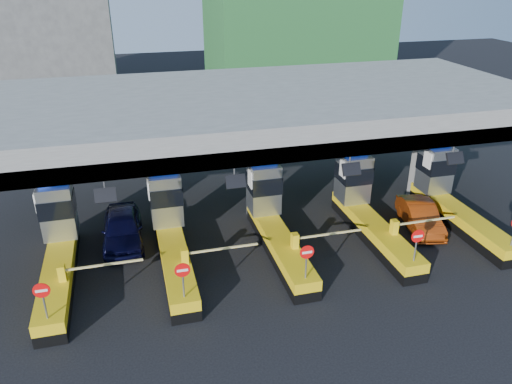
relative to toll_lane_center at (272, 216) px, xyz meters
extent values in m
plane|color=black|center=(0.00, -0.28, -1.40)|extent=(120.00, 120.00, 0.00)
cube|color=slate|center=(0.00, 2.72, 4.85)|extent=(28.00, 12.00, 1.50)
cube|color=#4C4C49|center=(0.00, -2.98, 4.45)|extent=(28.00, 0.60, 0.70)
cube|color=slate|center=(-10.00, 2.72, 1.35)|extent=(1.00, 1.00, 5.50)
cube|color=slate|center=(0.00, 2.72, 1.35)|extent=(1.00, 1.00, 5.50)
cube|color=slate|center=(10.00, 2.72, 1.35)|extent=(1.00, 1.00, 5.50)
cylinder|color=slate|center=(-7.50, -2.98, 3.85)|extent=(0.06, 0.06, 0.50)
cube|color=black|center=(-7.50, -3.18, 3.50)|extent=(0.80, 0.38, 0.54)
cylinder|color=slate|center=(-2.50, -2.98, 3.85)|extent=(0.06, 0.06, 0.50)
cube|color=black|center=(-2.50, -3.18, 3.50)|extent=(0.80, 0.38, 0.54)
cylinder|color=slate|center=(2.50, -2.98, 3.85)|extent=(0.06, 0.06, 0.50)
cube|color=black|center=(2.50, -3.18, 3.50)|extent=(0.80, 0.38, 0.54)
cylinder|color=slate|center=(7.50, -2.98, 3.85)|extent=(0.06, 0.06, 0.50)
cube|color=black|center=(7.50, -3.18, 3.50)|extent=(0.80, 0.38, 0.54)
cube|color=black|center=(-10.00, -1.28, -1.15)|extent=(1.20, 8.00, 0.50)
cube|color=#E5B70C|center=(-10.00, -1.28, -0.65)|extent=(1.20, 8.00, 0.50)
cube|color=#9EA3A8|center=(-10.00, 1.52, 0.90)|extent=(1.50, 1.50, 2.60)
cube|color=black|center=(-10.00, 1.50, 1.20)|extent=(1.56, 1.56, 0.90)
cube|color=#0C2DBF|center=(-10.00, 1.52, 2.48)|extent=(1.30, 0.35, 0.55)
cube|color=white|center=(-10.80, 1.22, 1.60)|extent=(0.06, 0.70, 0.90)
cylinder|color=slate|center=(-10.00, -4.88, 0.25)|extent=(0.07, 0.07, 1.30)
cylinder|color=red|center=(-10.00, -4.91, 0.85)|extent=(0.60, 0.04, 0.60)
cube|color=white|center=(-10.00, -4.93, 0.85)|extent=(0.42, 0.02, 0.10)
cube|color=#E5B70C|center=(-9.65, -2.48, -0.05)|extent=(0.30, 0.35, 0.70)
cube|color=white|center=(-8.00, -2.48, 0.05)|extent=(3.20, 0.08, 0.08)
cube|color=black|center=(-5.00, -1.28, -1.15)|extent=(1.20, 8.00, 0.50)
cube|color=#E5B70C|center=(-5.00, -1.28, -0.65)|extent=(1.20, 8.00, 0.50)
cube|color=#9EA3A8|center=(-5.00, 1.52, 0.90)|extent=(1.50, 1.50, 2.60)
cube|color=black|center=(-5.00, 1.50, 1.20)|extent=(1.56, 1.56, 0.90)
cube|color=#0C2DBF|center=(-5.00, 1.52, 2.48)|extent=(1.30, 0.35, 0.55)
cube|color=white|center=(-5.80, 1.22, 1.60)|extent=(0.06, 0.70, 0.90)
cylinder|color=slate|center=(-5.00, -4.88, 0.25)|extent=(0.07, 0.07, 1.30)
cylinder|color=red|center=(-5.00, -4.91, 0.85)|extent=(0.60, 0.04, 0.60)
cube|color=white|center=(-5.00, -4.93, 0.85)|extent=(0.42, 0.02, 0.10)
cube|color=#E5B70C|center=(-4.65, -2.48, -0.05)|extent=(0.30, 0.35, 0.70)
cube|color=white|center=(-3.00, -2.48, 0.05)|extent=(3.20, 0.08, 0.08)
cube|color=black|center=(0.00, -1.28, -1.15)|extent=(1.20, 8.00, 0.50)
cube|color=#E5B70C|center=(0.00, -1.28, -0.65)|extent=(1.20, 8.00, 0.50)
cube|color=#9EA3A8|center=(0.00, 1.52, 0.90)|extent=(1.50, 1.50, 2.60)
cube|color=black|center=(0.00, 1.50, 1.20)|extent=(1.56, 1.56, 0.90)
cube|color=#0C2DBF|center=(0.00, 1.52, 2.48)|extent=(1.30, 0.35, 0.55)
cube|color=white|center=(-0.80, 1.22, 1.60)|extent=(0.06, 0.70, 0.90)
cylinder|color=slate|center=(0.00, -4.88, 0.25)|extent=(0.07, 0.07, 1.30)
cylinder|color=red|center=(0.00, -4.91, 0.85)|extent=(0.60, 0.04, 0.60)
cube|color=white|center=(0.00, -4.93, 0.85)|extent=(0.42, 0.02, 0.10)
cube|color=#E5B70C|center=(0.35, -2.48, -0.05)|extent=(0.30, 0.35, 0.70)
cube|color=white|center=(2.00, -2.48, 0.05)|extent=(3.20, 0.08, 0.08)
cube|color=black|center=(5.00, -1.28, -1.15)|extent=(1.20, 8.00, 0.50)
cube|color=#E5B70C|center=(5.00, -1.28, -0.65)|extent=(1.20, 8.00, 0.50)
cube|color=#9EA3A8|center=(5.00, 1.52, 0.90)|extent=(1.50, 1.50, 2.60)
cube|color=black|center=(5.00, 1.50, 1.20)|extent=(1.56, 1.56, 0.90)
cube|color=#0C2DBF|center=(5.00, 1.52, 2.48)|extent=(1.30, 0.35, 0.55)
cube|color=white|center=(4.20, 1.22, 1.60)|extent=(0.06, 0.70, 0.90)
cylinder|color=slate|center=(5.00, -4.88, 0.25)|extent=(0.07, 0.07, 1.30)
cylinder|color=red|center=(5.00, -4.91, 0.85)|extent=(0.60, 0.04, 0.60)
cube|color=white|center=(5.00, -4.93, 0.85)|extent=(0.42, 0.02, 0.10)
cube|color=#E5B70C|center=(5.35, -2.48, -0.05)|extent=(0.30, 0.35, 0.70)
cube|color=white|center=(7.00, -2.48, 0.05)|extent=(3.20, 0.08, 0.08)
cube|color=black|center=(10.00, -1.28, -1.15)|extent=(1.20, 8.00, 0.50)
cube|color=#E5B70C|center=(10.00, -1.28, -0.65)|extent=(1.20, 8.00, 0.50)
cube|color=#9EA3A8|center=(10.00, 1.52, 0.90)|extent=(1.50, 1.50, 2.60)
cube|color=black|center=(10.00, 1.50, 1.20)|extent=(1.56, 1.56, 0.90)
cube|color=#0C2DBF|center=(10.00, 1.52, 2.48)|extent=(1.30, 0.35, 0.55)
cube|color=white|center=(9.20, 1.22, 1.60)|extent=(0.06, 0.70, 0.90)
cube|color=#E5B70C|center=(10.35, -2.48, -0.05)|extent=(0.30, 0.35, 0.70)
cube|color=#4C4C49|center=(-14.00, 35.72, 7.60)|extent=(14.00, 10.00, 18.00)
imported|color=black|center=(-7.22, 1.69, -0.58)|extent=(1.99, 4.81, 1.63)
imported|color=#892F0A|center=(7.91, -0.73, -0.70)|extent=(2.40, 4.44, 1.39)
camera|label=1|loc=(-6.38, -20.93, 11.46)|focal=35.00mm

